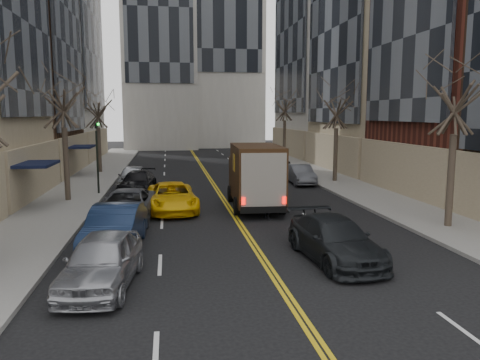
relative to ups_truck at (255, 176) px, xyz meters
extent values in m
cube|color=slate|center=(-10.35, 10.29, -1.62)|extent=(4.00, 66.00, 0.15)
cube|color=slate|center=(7.65, 10.29, -1.62)|extent=(4.00, 66.00, 0.15)
cube|color=#4C301E|center=(-16.85, 16.29, 10.30)|extent=(9.00, 12.00, 24.00)
cube|color=black|center=(-12.19, 16.29, 11.50)|extent=(0.20, 10.56, 19.20)
cube|color=black|center=(-11.35, 1.29, 0.70)|extent=(2.00, 3.00, 0.15)
cube|color=black|center=(-12.25, 1.29, -0.35)|extent=(0.20, 3.00, 2.50)
cube|color=black|center=(-11.35, 14.29, 0.70)|extent=(2.00, 3.00, 0.15)
cube|color=black|center=(-12.25, 14.29, -0.35)|extent=(0.20, 3.00, 2.50)
cube|color=tan|center=(14.65, 15.29, 12.30)|extent=(10.00, 14.00, 28.00)
cube|color=#B7B2A8|center=(15.65, 29.79, 15.30)|extent=(12.00, 15.00, 34.00)
cylinder|color=#382D23|center=(-10.15, 3.29, 0.48)|extent=(0.30, 0.30, 4.05)
cylinder|color=#382D23|center=(-10.15, 16.29, 0.30)|extent=(0.30, 0.30, 3.69)
cylinder|color=#382D23|center=(7.45, -5.71, 0.43)|extent=(0.30, 0.30, 3.96)
cylinder|color=#382D23|center=(7.45, 8.29, 0.34)|extent=(0.30, 0.30, 3.78)
cylinder|color=#382D23|center=(7.45, 23.29, 0.52)|extent=(0.30, 0.30, 4.14)
cylinder|color=black|center=(-8.75, 5.29, 0.35)|extent=(0.12, 0.12, 3.80)
imported|color=black|center=(-8.75, 5.29, 2.70)|extent=(0.15, 0.18, 0.90)
sphere|color=#0CE526|center=(-8.60, 5.19, 2.65)|extent=(0.14, 0.14, 0.14)
cube|color=black|center=(0.00, 0.00, -1.17)|extent=(2.41, 6.26, 0.29)
cube|color=black|center=(0.11, 2.26, -0.21)|extent=(2.34, 1.74, 2.02)
cube|color=black|center=(-0.03, -0.53, 0.23)|extent=(2.54, 4.83, 2.89)
cube|color=black|center=(-0.14, -2.97, -1.17)|extent=(2.22, 0.28, 0.29)
cube|color=red|center=(-1.11, -2.94, -0.74)|extent=(0.18, 0.07, 0.34)
cube|color=red|center=(0.82, -3.03, -0.74)|extent=(0.18, 0.07, 0.34)
cube|color=gold|center=(-1.20, -0.43, 0.81)|extent=(0.08, 0.87, 0.87)
cube|color=gold|center=(1.15, -0.54, 0.81)|extent=(0.08, 0.87, 0.87)
cylinder|color=black|center=(-1.04, 2.07, -1.24)|extent=(0.31, 0.94, 0.92)
cylinder|color=black|center=(1.23, 1.96, -1.24)|extent=(0.31, 0.94, 0.92)
cylinder|color=black|center=(-1.21, -1.58, -1.24)|extent=(0.31, 0.94, 0.92)
cylinder|color=black|center=(1.06, -1.69, -1.24)|extent=(0.31, 0.94, 0.92)
imported|color=black|center=(1.04, -9.16, -0.97)|extent=(2.47, 5.18, 1.46)
cube|color=black|center=(1.04, -8.43, -0.38)|extent=(0.13, 0.04, 0.09)
cube|color=blue|center=(1.04, -8.46, -0.38)|extent=(0.10, 0.01, 0.06)
imported|color=#EEB70A|center=(-4.35, -0.07, -0.98)|extent=(2.73, 5.35, 1.45)
imported|color=black|center=(0.11, -2.56, -0.76)|extent=(0.65, 0.80, 1.88)
imported|color=#A1A2A8|center=(-6.45, -10.51, -0.92)|extent=(2.37, 4.77, 1.56)
imported|color=#111E38|center=(-6.49, -6.66, -0.89)|extent=(2.15, 5.04, 1.62)
imported|color=#484A4F|center=(-6.45, -1.96, -0.98)|extent=(2.88, 5.39, 1.44)
imported|color=black|center=(-6.45, 5.99, -1.02)|extent=(2.47, 4.89, 1.36)
imported|color=#B4B7BC|center=(-6.90, 8.09, -0.95)|extent=(2.02, 4.50, 1.50)
imported|color=#4A4C51|center=(4.81, 8.04, -1.01)|extent=(1.63, 4.21, 1.37)
imported|color=#B9BBC1|center=(3.75, 13.94, -0.90)|extent=(3.26, 6.00, 1.60)
imported|color=black|center=(4.95, 17.27, -0.93)|extent=(2.20, 5.31, 1.53)
camera|label=1|loc=(-4.51, -23.92, 3.27)|focal=35.00mm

